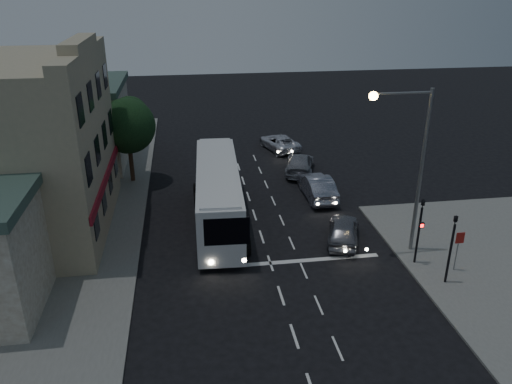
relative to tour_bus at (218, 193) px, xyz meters
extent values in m
plane|color=black|center=(2.35, -7.29, -1.99)|extent=(120.00, 120.00, 0.00)
cube|color=slate|center=(-10.65, 0.71, -1.93)|extent=(12.00, 50.00, 0.12)
cube|color=silver|center=(2.35, -11.29, -1.99)|extent=(0.12, 1.60, 0.01)
cube|color=silver|center=(2.35, -8.29, -1.99)|extent=(0.12, 1.60, 0.01)
cube|color=silver|center=(2.35, -5.29, -1.99)|extent=(0.12, 1.60, 0.01)
cube|color=silver|center=(2.35, -2.29, -1.99)|extent=(0.12, 1.60, 0.01)
cube|color=silver|center=(2.35, 0.71, -1.99)|extent=(0.12, 1.60, 0.01)
cube|color=silver|center=(2.35, 3.71, -1.99)|extent=(0.12, 1.60, 0.01)
cube|color=silver|center=(2.35, 6.71, -1.99)|extent=(0.12, 1.60, 0.01)
cube|color=silver|center=(2.35, 9.71, -1.99)|extent=(0.12, 1.60, 0.01)
cube|color=silver|center=(3.95, -12.29, -1.99)|extent=(0.10, 1.50, 0.01)
cube|color=silver|center=(3.95, -9.29, -1.99)|extent=(0.10, 1.50, 0.01)
cube|color=silver|center=(3.95, -6.29, -1.99)|extent=(0.10, 1.50, 0.01)
cube|color=silver|center=(3.95, -3.29, -1.99)|extent=(0.10, 1.50, 0.01)
cube|color=silver|center=(3.95, -0.29, -1.99)|extent=(0.10, 1.50, 0.01)
cube|color=silver|center=(3.95, 2.71, -1.99)|extent=(0.10, 1.50, 0.01)
cube|color=silver|center=(3.95, 5.71, -1.99)|extent=(0.10, 1.50, 0.01)
cube|color=silver|center=(3.95, 8.71, -1.99)|extent=(0.10, 1.50, 0.01)
cube|color=silver|center=(3.95, 11.71, -1.99)|extent=(0.10, 1.50, 0.01)
cube|color=silver|center=(4.35, -5.29, -1.99)|extent=(8.00, 0.35, 0.01)
cube|color=silver|center=(0.00, 0.00, -0.04)|extent=(3.04, 12.09, 3.20)
cube|color=silver|center=(0.00, 0.00, 1.60)|extent=(2.62, 11.67, 0.18)
cube|color=black|center=(0.00, -5.94, 0.45)|extent=(2.30, 0.22, 1.50)
cube|color=black|center=(1.26, 0.50, 0.60)|extent=(0.49, 9.98, 0.90)
cube|color=black|center=(-1.26, 0.50, 0.60)|extent=(0.49, 9.98, 0.90)
cube|color=#A10912|center=(1.27, 1.00, -0.49)|extent=(0.28, 5.49, 1.40)
cube|color=#A10912|center=(-1.27, 1.00, -0.49)|extent=(0.28, 5.49, 1.40)
cylinder|color=black|center=(-1.25, -4.20, -1.49)|extent=(0.39, 1.01, 1.00)
cylinder|color=black|center=(1.25, -4.20, -1.49)|extent=(0.39, 1.01, 1.00)
cylinder|color=black|center=(-1.25, 2.50, -1.49)|extent=(0.39, 1.01, 1.00)
cylinder|color=black|center=(1.25, 2.50, -1.49)|extent=(0.39, 1.01, 1.00)
cylinder|color=black|center=(-1.25, 4.19, -1.49)|extent=(0.39, 1.01, 1.00)
cylinder|color=black|center=(1.25, 4.19, -1.49)|extent=(0.39, 1.01, 1.00)
cylinder|color=#FFF2CC|center=(-0.85, -6.01, -1.24)|extent=(0.26, 0.06, 0.26)
cylinder|color=#FFF2CC|center=(0.85, -6.01, -1.24)|extent=(0.26, 0.06, 0.26)
imported|color=gray|center=(6.93, -3.49, -1.27)|extent=(3.02, 4.56, 1.44)
imported|color=#9092A1|center=(7.05, 2.87, -1.18)|extent=(1.77, 4.96, 1.63)
imported|color=#97979D|center=(6.96, 7.82, -1.26)|extent=(3.37, 5.39, 1.46)
imported|color=silver|center=(6.45, 13.61, -1.32)|extent=(3.48, 5.28, 1.35)
cylinder|color=black|center=(9.95, -6.49, -0.27)|extent=(0.12, 0.12, 3.20)
imported|color=black|center=(9.95, -6.49, 1.78)|extent=(0.15, 0.18, 0.90)
cube|color=black|center=(9.95, -6.67, 0.43)|extent=(0.25, 0.12, 0.30)
cube|color=#FF0C0C|center=(9.95, -6.74, 0.43)|extent=(0.16, 0.02, 0.18)
cylinder|color=black|center=(10.65, -8.49, -0.27)|extent=(0.12, 0.12, 3.20)
imported|color=black|center=(10.65, -8.49, 1.78)|extent=(0.18, 0.15, 0.90)
cylinder|color=slate|center=(11.65, -7.49, -0.87)|extent=(0.06, 0.06, 2.00)
cube|color=#A21812|center=(11.65, -7.56, 0.03)|extent=(0.45, 0.03, 0.60)
cylinder|color=slate|center=(10.35, -5.09, 2.63)|extent=(0.20, 0.20, 9.00)
cylinder|color=slate|center=(8.85, -5.09, 6.93)|extent=(3.00, 0.12, 0.12)
sphere|color=#FFBF59|center=(7.35, -5.09, 6.83)|extent=(0.44, 0.44, 0.44)
cube|color=tan|center=(-11.65, 0.71, 3.13)|extent=(10.00, 12.00, 10.00)
cube|color=tan|center=(-7.15, 0.71, 8.38)|extent=(1.00, 12.00, 0.50)
cube|color=tan|center=(-7.15, 0.71, 8.88)|extent=(1.00, 6.00, 0.50)
cube|color=maroon|center=(-6.60, 0.71, 1.13)|extent=(0.15, 12.00, 0.50)
cube|color=black|center=(-6.63, -3.79, 0.33)|extent=(0.06, 1.30, 1.50)
cube|color=black|center=(-6.63, -0.79, 0.33)|extent=(0.06, 1.30, 1.50)
cube|color=black|center=(-6.63, 2.21, 0.33)|extent=(0.06, 1.30, 1.50)
cube|color=black|center=(-6.63, 5.21, 0.33)|extent=(0.06, 1.30, 1.50)
cube|color=black|center=(-6.63, -3.79, 3.33)|extent=(0.06, 1.30, 1.50)
cube|color=black|center=(-6.63, -0.79, 3.33)|extent=(0.06, 1.30, 1.50)
cube|color=black|center=(-6.63, 2.21, 3.33)|extent=(0.06, 1.30, 1.50)
cube|color=black|center=(-6.63, 5.21, 3.33)|extent=(0.06, 1.30, 1.50)
cube|color=black|center=(-6.63, -3.79, 6.33)|extent=(0.06, 1.30, 1.50)
cube|color=black|center=(-6.63, -0.79, 6.33)|extent=(0.06, 1.30, 1.50)
cube|color=black|center=(-6.63, 2.21, 6.33)|extent=(0.06, 1.30, 1.50)
cube|color=black|center=(-6.63, 5.21, 6.33)|extent=(0.06, 1.30, 1.50)
cube|color=gray|center=(-11.15, 12.71, 1.13)|extent=(9.00, 9.00, 6.00)
cube|color=#3B534A|center=(-11.15, 12.71, 4.38)|extent=(9.40, 9.40, 0.50)
cylinder|color=black|center=(-5.85, 7.71, -0.47)|extent=(0.32, 0.32, 2.80)
sphere|color=black|center=(-5.85, 7.71, 2.33)|extent=(4.00, 4.00, 4.00)
sphere|color=#204821|center=(-5.65, 8.31, 3.03)|extent=(2.60, 2.60, 2.60)
sphere|color=black|center=(-6.15, 7.11, 2.73)|extent=(2.40, 2.40, 2.40)
camera|label=1|loc=(-1.76, -28.00, 12.07)|focal=35.00mm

